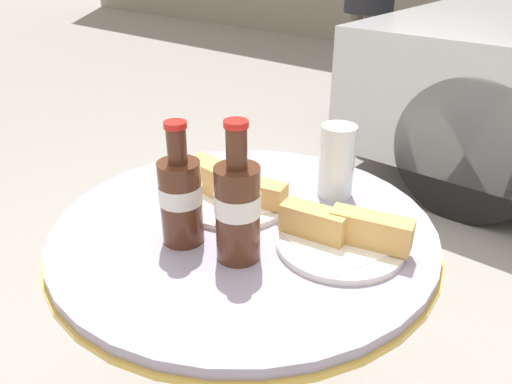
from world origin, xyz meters
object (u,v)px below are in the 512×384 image
Objects in this scene: cola_bottle_right at (238,207)px; drinking_glass at (337,164)px; bistro_table at (245,294)px; lunch_plate_far at (342,235)px; lunch_plate_near at (232,192)px; cola_bottle_left at (181,197)px.

drinking_glass is at bearing 89.37° from cola_bottle_right.
bistro_table is 3.42× the size of lunch_plate_far.
lunch_plate_near is (-0.13, -0.16, -0.04)m from drinking_glass.
lunch_plate_far is (0.11, -0.16, -0.04)m from drinking_glass.
lunch_plate_far is at bearing -54.54° from drinking_glass.
lunch_plate_far is (0.18, 0.05, 0.19)m from bistro_table.
lunch_plate_near is at bearing 135.61° from cola_bottle_right.
drinking_glass reaches higher than bistro_table.
cola_bottle_left is 0.92× the size of cola_bottle_right.
cola_bottle_left is at bearing -144.63° from lunch_plate_far.
bistro_table is 0.28m from cola_bottle_right.
lunch_plate_near is 0.24m from lunch_plate_far.
lunch_plate_far reaches higher than bistro_table.
bistro_table is 3.52× the size of cola_bottle_left.
cola_bottle_left reaches higher than bistro_table.
cola_bottle_right is at bearing -53.50° from bistro_table.
bistro_table is 0.21m from lunch_plate_near.
drinking_glass is at bearing 125.46° from lunch_plate_far.
cola_bottle_left is 0.16m from lunch_plate_near.
cola_bottle_left is 0.33m from drinking_glass.
drinking_glass reaches higher than lunch_plate_near.
cola_bottle_left is 0.28m from lunch_plate_far.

